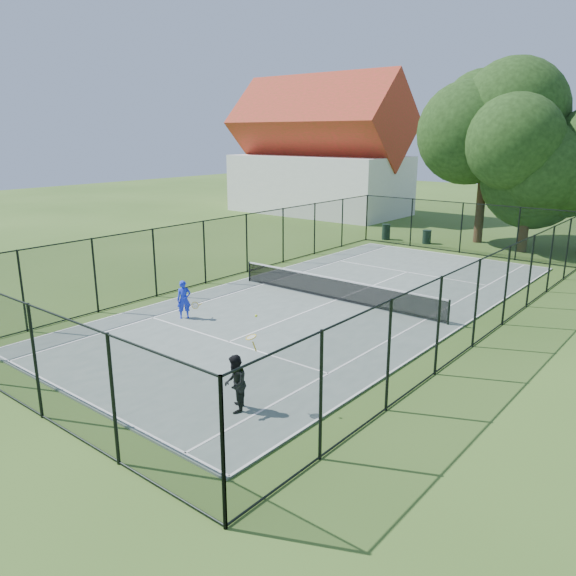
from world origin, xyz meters
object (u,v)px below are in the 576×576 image
Objects in this scene: player_black at (235,383)px; trash_bin_right at (427,237)px; trash_bin_left at (386,232)px; player_blue at (184,300)px; tennis_net at (336,288)px.

trash_bin_right is at bearing 104.85° from player_black.
player_black reaches higher than trash_bin_right.
player_blue is at bearing -82.94° from trash_bin_left.
tennis_net is 6.90× the size of player_blue.
trash_bin_left is at bearing 111.68° from tennis_net.
trash_bin_right is 25.02m from player_black.
player_blue is at bearing 148.52° from player_black.
trash_bin_right is 0.60× the size of player_blue.
trash_bin_left is 2.80m from trash_bin_right.
player_blue is (-3.15, -5.62, 0.21)m from tennis_net.
trash_bin_left is 25.51m from player_black.
trash_bin_right is (2.77, 0.38, -0.08)m from trash_bin_left.
trash_bin_right is 0.35× the size of player_black.
tennis_net is at bearing -68.32° from trash_bin_left.
trash_bin_right is at bearing 89.05° from player_blue.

